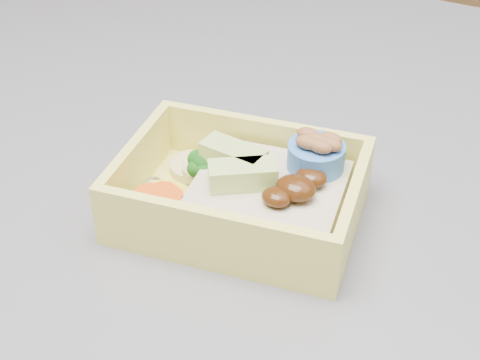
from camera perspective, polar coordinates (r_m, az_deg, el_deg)
The scene contains 1 object.
bento_box at distance 0.47m, azimuth 0.67°, elevation -1.06°, with size 0.18×0.15×0.06m.
Camera 1 is at (0.40, -0.47, 1.23)m, focal length 50.00 mm.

